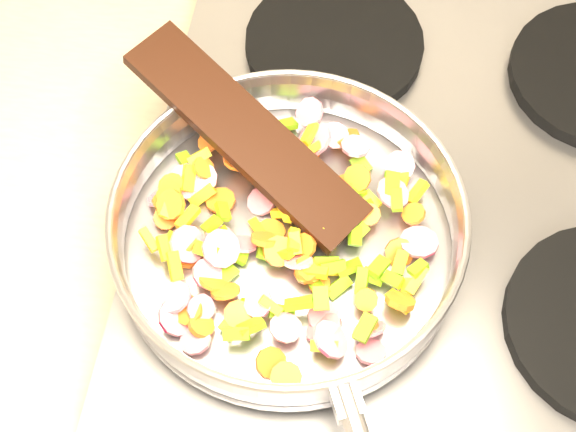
# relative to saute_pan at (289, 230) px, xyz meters

# --- Properties ---
(cooktop) EXTENTS (0.60, 0.60, 0.04)m
(cooktop) POSITION_rel_saute_pan_xyz_m (0.15, 0.11, -0.07)
(cooktop) COLOR #939399
(cooktop) RESTS_ON counter_top
(grate_fl) EXTENTS (0.19, 0.19, 0.02)m
(grate_fl) POSITION_rel_saute_pan_xyz_m (0.01, -0.03, -0.04)
(grate_fl) COLOR black
(grate_fl) RESTS_ON cooktop
(grate_bl) EXTENTS (0.19, 0.19, 0.02)m
(grate_bl) POSITION_rel_saute_pan_xyz_m (0.01, 0.25, -0.04)
(grate_bl) COLOR black
(grate_bl) RESTS_ON cooktop
(saute_pan) EXTENTS (0.35, 0.49, 0.06)m
(saute_pan) POSITION_rel_saute_pan_xyz_m (0.00, 0.00, 0.00)
(saute_pan) COLOR #9E9EA5
(saute_pan) RESTS_ON grate_fl
(vegetable_heap) EXTENTS (0.28, 0.29, 0.05)m
(vegetable_heap) POSITION_rel_saute_pan_xyz_m (-0.01, 0.00, -0.01)
(vegetable_heap) COLOR #6BA914
(vegetable_heap) RESTS_ON saute_pan
(wooden_spatula) EXTENTS (0.25, 0.19, 0.07)m
(wooden_spatula) POSITION_rel_saute_pan_xyz_m (-0.05, 0.08, 0.02)
(wooden_spatula) COLOR black
(wooden_spatula) RESTS_ON saute_pan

